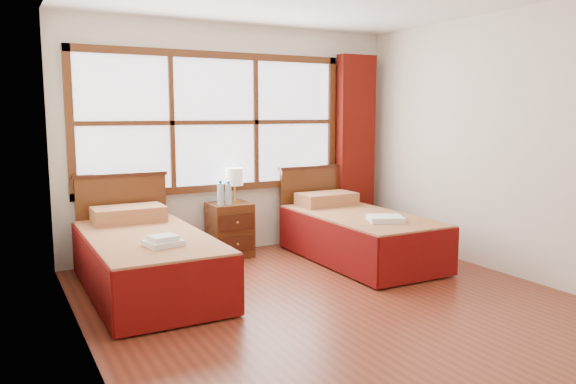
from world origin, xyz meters
TOP-DOWN VIEW (x-y plane):
  - floor at (0.00, 0.00)m, footprint 4.50×4.50m
  - wall_back at (0.00, 2.25)m, footprint 4.00×0.00m
  - wall_left at (-2.00, 0.00)m, footprint 0.00×4.50m
  - wall_right at (2.00, 0.00)m, footprint 0.00×4.50m
  - window at (-0.25, 2.21)m, footprint 3.16×0.06m
  - curtain at (1.60, 2.11)m, footprint 0.50×0.16m
  - bed_left at (-1.33, 1.20)m, footprint 1.02×2.04m
  - bed_right at (1.00, 1.20)m, footprint 1.00×2.02m
  - nightstand at (-0.18, 1.99)m, footprint 0.45×0.45m
  - towels_left at (-1.30, 0.68)m, footprint 0.32×0.29m
  - towels_right at (0.99, 0.70)m, footprint 0.43×0.41m
  - lamp at (-0.07, 2.09)m, footprint 0.20×0.20m
  - bottle_near at (-0.31, 1.93)m, footprint 0.07×0.07m
  - bottle_far at (-0.21, 1.93)m, footprint 0.07×0.07m

SIDE VIEW (x-z plane):
  - floor at x=0.00m, z-range 0.00..0.00m
  - bed_right at x=1.00m, z-range -0.19..0.78m
  - bed_left at x=-1.33m, z-range -0.19..0.80m
  - nightstand at x=-0.18m, z-range 0.00..0.60m
  - towels_right at x=0.99m, z-range 0.51..0.57m
  - towels_left at x=-1.30m, z-range 0.52..0.61m
  - bottle_far at x=-0.21m, z-range 0.59..0.85m
  - bottle_near at x=-0.31m, z-range 0.59..0.86m
  - lamp at x=-0.07m, z-range 0.68..1.07m
  - curtain at x=1.60m, z-range 0.02..2.32m
  - wall_back at x=0.00m, z-range -0.70..3.30m
  - wall_left at x=-2.00m, z-range -0.95..3.55m
  - wall_right at x=2.00m, z-range -0.95..3.55m
  - window at x=-0.25m, z-range 0.72..2.28m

